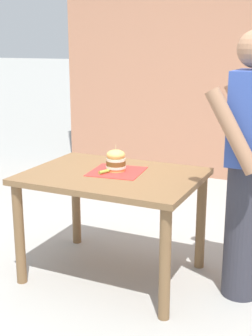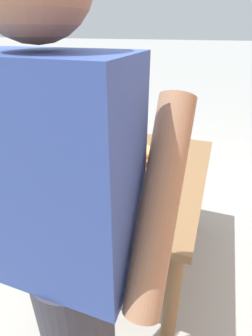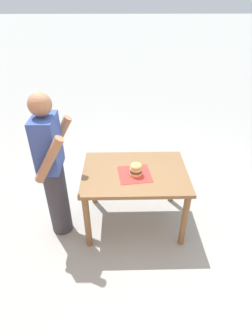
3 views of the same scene
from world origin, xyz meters
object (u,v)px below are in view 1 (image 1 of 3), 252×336
Objects in this scene: patio_table at (113,190)px; diner_across_table at (247,165)px; sandwich at (116,160)px; pickle_spear at (104,172)px.

diner_across_table is (-0.11, 0.88, 0.25)m from patio_table.
sandwich reaches higher than patio_table.
pickle_spear is 0.94m from diner_across_table.
sandwich reaches higher than pickle_spear.
pickle_spear is (0.04, -0.05, 0.13)m from patio_table.
diner_across_table is at bearing 93.10° from sandwich.
diner_across_table reaches higher than pickle_spear.
patio_table is at bearing 6.25° from sandwich.
sandwich is 0.89m from diner_across_table.
sandwich is at bearing -173.75° from patio_table.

